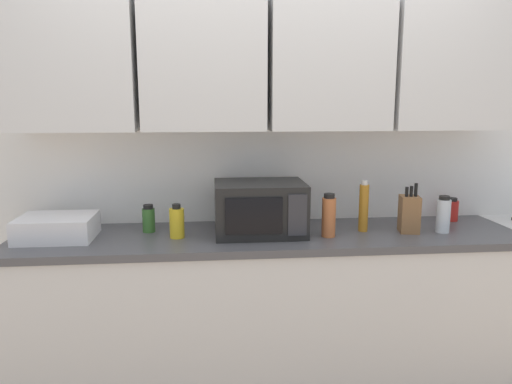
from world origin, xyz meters
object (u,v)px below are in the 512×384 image
at_px(dish_rack, 57,227).
at_px(knife_block, 409,214).
at_px(bottle_spice_jar, 329,216).
at_px(bottle_amber_vinegar, 364,207).
at_px(bottle_clear_tall, 443,215).
at_px(microwave, 260,208).
at_px(bottle_red_sauce, 451,210).
at_px(bottle_yellow_mustard, 177,222).
at_px(bottle_green_oil, 149,219).

bearing_deg(dish_rack, knife_block, -1.38).
height_order(bottle_spice_jar, bottle_amber_vinegar, bottle_amber_vinegar).
distance_m(knife_block, bottle_spice_jar, 0.46).
distance_m(bottle_clear_tall, bottle_amber_vinegar, 0.43).
relative_size(microwave, bottle_red_sauce, 3.47).
height_order(bottle_yellow_mustard, bottle_red_sauce, bottle_yellow_mustard).
distance_m(dish_rack, bottle_amber_vinegar, 1.63).
height_order(bottle_yellow_mustard, bottle_spice_jar, bottle_spice_jar).
bearing_deg(microwave, dish_rack, -179.75).
height_order(microwave, bottle_yellow_mustard, microwave).
distance_m(knife_block, bottle_yellow_mustard, 1.26).
bearing_deg(bottle_red_sauce, dish_rack, -175.31).
bearing_deg(bottle_clear_tall, dish_rack, 178.10).
bearing_deg(bottle_yellow_mustard, knife_block, -0.32).
height_order(microwave, knife_block, microwave).
xyz_separation_m(knife_block, bottle_spice_jar, (-0.46, -0.05, 0.01)).
bearing_deg(bottle_amber_vinegar, dish_rack, 179.86).
height_order(bottle_clear_tall, bottle_amber_vinegar, bottle_amber_vinegar).
bearing_deg(bottle_spice_jar, knife_block, 6.01).
bearing_deg(bottle_red_sauce, knife_block, -147.62).
relative_size(knife_block, bottle_green_oil, 1.79).
height_order(microwave, bottle_amber_vinegar, bottle_amber_vinegar).
xyz_separation_m(bottle_yellow_mustard, bottle_clear_tall, (1.44, -0.03, 0.02)).
bearing_deg(bottle_clear_tall, bottle_green_oil, 174.25).
distance_m(bottle_red_sauce, bottle_clear_tall, 0.31).
distance_m(microwave, bottle_red_sauce, 1.19).
distance_m(bottle_green_oil, bottle_red_sauce, 1.78).
height_order(dish_rack, knife_block, knife_block).
bearing_deg(bottle_clear_tall, bottle_yellow_mustard, 178.79).
bearing_deg(bottle_spice_jar, microwave, 164.55).
distance_m(bottle_yellow_mustard, bottle_clear_tall, 1.44).
xyz_separation_m(microwave, bottle_amber_vinegar, (0.57, -0.01, -0.00)).
bearing_deg(knife_block, bottle_amber_vinegar, 170.43).
distance_m(dish_rack, bottle_spice_jar, 1.42).
relative_size(bottle_green_oil, bottle_red_sauce, 1.10).
bearing_deg(dish_rack, microwave, 0.25).
relative_size(dish_rack, bottle_green_oil, 2.50).
xyz_separation_m(bottle_green_oil, bottle_spice_jar, (0.96, -0.19, 0.04)).
distance_m(microwave, dish_rack, 1.06).
relative_size(knife_block, bottle_red_sauce, 1.97).
xyz_separation_m(dish_rack, bottle_red_sauce, (2.24, 0.18, 0.01)).
bearing_deg(dish_rack, bottle_yellow_mustard, -3.52).
bearing_deg(microwave, bottle_spice_jar, -15.45).
height_order(bottle_green_oil, bottle_amber_vinegar, bottle_amber_vinegar).
bearing_deg(knife_block, dish_rack, 178.62).
bearing_deg(microwave, bottle_red_sauce, 8.65).
relative_size(microwave, dish_rack, 1.26).
height_order(dish_rack, bottle_green_oil, bottle_green_oil).
height_order(microwave, bottle_green_oil, microwave).
distance_m(bottle_red_sauce, bottle_amber_vinegar, 0.64).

